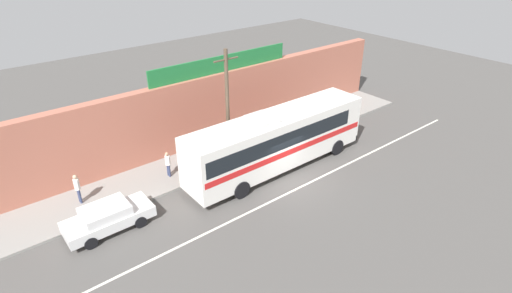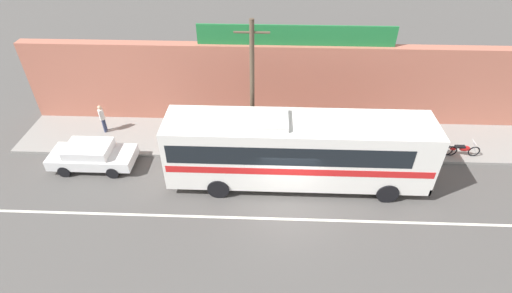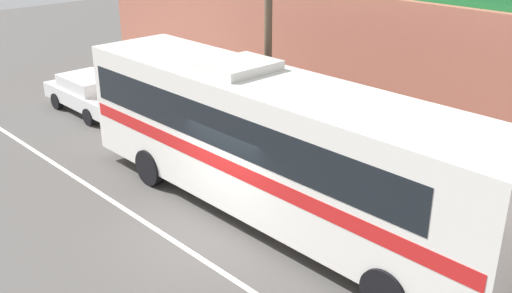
# 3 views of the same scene
# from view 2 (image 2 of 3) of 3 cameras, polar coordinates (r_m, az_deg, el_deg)

# --- Properties ---
(ground_plane) EXTENTS (70.00, 70.00, 0.00)m
(ground_plane) POSITION_cam_2_polar(r_m,az_deg,el_deg) (18.22, 4.66, -8.77)
(ground_plane) COLOR #4F4C49
(sidewalk_slab) EXTENTS (30.00, 3.60, 0.14)m
(sidewalk_slab) POSITION_cam_2_polar(r_m,az_deg,el_deg) (22.10, 4.32, 1.11)
(sidewalk_slab) COLOR gray
(sidewalk_slab) RESTS_ON ground_plane
(storefront_facade) EXTENTS (30.00, 0.70, 4.80)m
(storefront_facade) POSITION_cam_2_polar(r_m,az_deg,el_deg) (22.68, 4.47, 9.09)
(storefront_facade) COLOR #B26651
(storefront_facade) RESTS_ON ground_plane
(storefront_billboard) EXTENTS (10.62, 0.12, 1.10)m
(storefront_billboard) POSITION_cam_2_polar(r_m,az_deg,el_deg) (21.47, 5.92, 16.00)
(storefront_billboard) COLOR #1E7538
(storefront_billboard) RESTS_ON storefront_facade
(road_center_stripe) EXTENTS (30.00, 0.14, 0.01)m
(road_center_stripe) POSITION_cam_2_polar(r_m,az_deg,el_deg) (17.67, 4.73, -10.63)
(road_center_stripe) COLOR silver
(road_center_stripe) RESTS_ON ground_plane
(intercity_bus) EXTENTS (12.31, 2.66, 3.78)m
(intercity_bus) POSITION_cam_2_polar(r_m,az_deg,el_deg) (18.16, 5.94, -0.29)
(intercity_bus) COLOR white
(intercity_bus) RESTS_ON ground_plane
(parked_car) EXTENTS (4.26, 1.85, 1.37)m
(parked_car) POSITION_cam_2_polar(r_m,az_deg,el_deg) (21.51, -23.04, -1.19)
(parked_car) COLOR silver
(parked_car) RESTS_ON ground_plane
(utility_pole) EXTENTS (1.60, 0.22, 7.32)m
(utility_pole) POSITION_cam_2_polar(r_m,az_deg,el_deg) (18.76, -0.57, 8.10)
(utility_pole) COLOR brown
(utility_pole) RESTS_ON sidewalk_slab
(motorcycle_green) EXTENTS (1.83, 0.56, 0.94)m
(motorcycle_green) POSITION_cam_2_polar(r_m,az_deg,el_deg) (21.64, 17.74, -0.10)
(motorcycle_green) COLOR black
(motorcycle_green) RESTS_ON sidewalk_slab
(motorcycle_black) EXTENTS (1.82, 0.56, 0.94)m
(motorcycle_black) POSITION_cam_2_polar(r_m,az_deg,el_deg) (23.20, 28.17, -0.38)
(motorcycle_black) COLOR black
(motorcycle_black) RESTS_ON sidewalk_slab
(motorcycle_orange) EXTENTS (1.91, 0.56, 0.94)m
(motorcycle_orange) POSITION_cam_2_polar(r_m,az_deg,el_deg) (22.61, 24.86, -0.27)
(motorcycle_orange) COLOR black
(motorcycle_orange) RESTS_ON sidewalk_slab
(pedestrian_by_curb) EXTENTS (0.30, 0.48, 1.56)m
(pedestrian_by_curb) POSITION_cam_2_polar(r_m,az_deg,el_deg) (21.25, -4.23, 2.67)
(pedestrian_by_curb) COLOR brown
(pedestrian_by_curb) RESTS_ON sidewalk_slab
(pedestrian_far_left) EXTENTS (0.30, 0.48, 1.61)m
(pedestrian_far_left) POSITION_cam_2_polar(r_m,az_deg,el_deg) (21.69, -10.00, 3.04)
(pedestrian_far_left) COLOR navy
(pedestrian_far_left) RESTS_ON sidewalk_slab
(pedestrian_far_right) EXTENTS (0.30, 0.48, 1.73)m
(pedestrian_far_right) POSITION_cam_2_polar(r_m,az_deg,el_deg) (23.67, -21.76, 4.12)
(pedestrian_far_right) COLOR navy
(pedestrian_far_right) RESTS_ON sidewalk_slab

